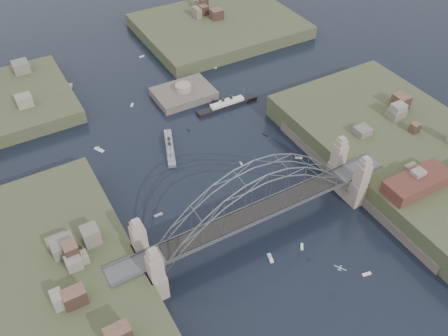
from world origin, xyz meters
TOP-DOWN VIEW (x-y plane):
  - ground at (0.00, 0.00)m, footprint 500.00×500.00m
  - bridge at (0.00, 0.00)m, footprint 84.00×13.80m
  - shore_west at (-57.32, 0.00)m, footprint 50.50×90.00m
  - shore_east at (57.32, 0.00)m, footprint 50.50×90.00m
  - headland_ne at (50.00, 110.00)m, footprint 70.00×55.00m
  - fort_island at (12.00, 70.00)m, footprint 22.00×16.00m
  - wharf_shed at (44.00, -14.00)m, footprint 20.00×8.00m
  - finger_pier at (39.00, -28.00)m, footprint 4.00×22.00m
  - naval_cruiser_near at (-5.76, 44.40)m, footprint 8.68×18.39m
  - naval_cruiser_far at (-27.21, 91.04)m, footprint 9.26×16.94m
  - ocean_liner at (23.09, 56.17)m, footprint 24.26×3.42m
  - aeroplane at (8.77, -23.94)m, footprint 1.92×2.81m
  - small_boat_a at (-21.11, 19.27)m, footprint 2.66×0.93m
  - small_boat_b at (10.98, 26.23)m, footprint 0.79×1.91m
  - small_boat_c at (-1.56, -9.45)m, footprint 1.71×3.14m
  - small_boat_d at (26.21, 34.89)m, footprint 1.31×2.16m
  - small_boat_e at (-26.42, 55.74)m, footprint 2.76×3.80m
  - small_boat_f at (4.35, 50.82)m, footprint 0.99×1.57m
  - small_boat_g at (17.17, -25.93)m, footprint 2.52×1.28m
  - small_boat_h at (-7.32, 74.44)m, footprint 1.84×2.17m
  - small_boat_i at (28.93, 19.36)m, footprint 2.38×1.93m
  - small_boat_k at (9.70, 106.12)m, footprint 2.19×0.97m
  - small_boat_l at (-35.48, 24.11)m, footprint 1.94×2.92m
  - small_boat_m at (8.01, -10.52)m, footprint 1.88×2.20m
  - small_boat_n at (33.11, 83.32)m, footprint 1.93×2.96m

SIDE VIEW (x-z plane):
  - fort_island at x=12.00m, z-range -5.04..4.36m
  - ground at x=0.00m, z-range 0.00..0.00m
  - small_boat_a at x=-21.11m, z-range -0.08..0.38m
  - small_boat_d at x=26.21m, z-range -0.08..0.38m
  - small_boat_f at x=4.35m, z-range -0.08..0.38m
  - small_boat_g at x=17.17m, z-range -0.08..0.38m
  - small_boat_h at x=-7.32m, z-range -0.08..0.38m
  - small_boat_i at x=28.93m, z-range -0.08..0.38m
  - small_boat_k at x=9.70m, z-range -0.08..0.38m
  - small_boat_m at x=8.01m, z-range -0.08..0.38m
  - small_boat_n at x=33.11m, z-range -0.08..0.38m
  - small_boat_c at x=-1.56m, z-range -0.43..0.99m
  - small_boat_l at x=-35.48m, z-range -0.43..0.99m
  - small_boat_b at x=10.98m, z-range -0.42..1.00m
  - small_boat_e at x=-26.42m, z-range -0.54..1.84m
  - finger_pier at x=39.00m, z-range 0.00..1.40m
  - headland_ne at x=50.00m, z-range -4.00..5.50m
  - naval_cruiser_near at x=-5.76m, z-range -1.93..3.67m
  - naval_cruiser_far at x=-27.21m, z-range -2.03..3.86m
  - ocean_liner at x=23.09m, z-range -2.05..3.90m
  - shore_west at x=-57.32m, z-range -4.03..7.97m
  - shore_east at x=57.32m, z-range -4.03..7.97m
  - aeroplane at x=8.77m, z-range 5.85..6.31m
  - wharf_shed at x=44.00m, z-range 8.00..12.00m
  - bridge at x=0.00m, z-range 0.02..24.62m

